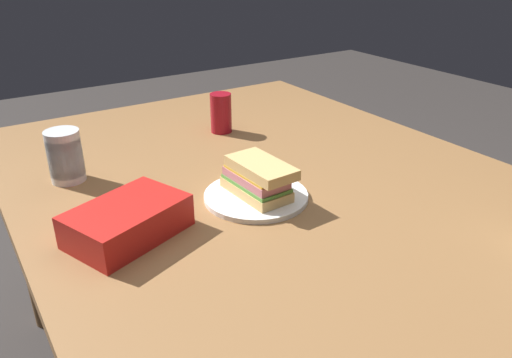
# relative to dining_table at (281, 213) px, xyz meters

# --- Properties ---
(dining_table) EXTENTS (1.69, 1.19, 0.74)m
(dining_table) POSITION_rel_dining_table_xyz_m (0.00, 0.00, 0.00)
(dining_table) COLOR olive
(dining_table) RESTS_ON ground_plane
(paper_plate) EXTENTS (0.24, 0.24, 0.01)m
(paper_plate) POSITION_rel_dining_table_xyz_m (0.02, -0.09, 0.08)
(paper_plate) COLOR white
(paper_plate) RESTS_ON dining_table
(sandwich) EXTENTS (0.19, 0.11, 0.08)m
(sandwich) POSITION_rel_dining_table_xyz_m (0.02, -0.08, 0.13)
(sandwich) COLOR #DBB26B
(sandwich) RESTS_ON paper_plate
(soda_can_red) EXTENTS (0.07, 0.07, 0.12)m
(soda_can_red) POSITION_rel_dining_table_xyz_m (-0.42, 0.07, 0.14)
(soda_can_red) COLOR maroon
(soda_can_red) RESTS_ON dining_table
(chip_bag) EXTENTS (0.22, 0.27, 0.07)m
(chip_bag) POSITION_rel_dining_table_xyz_m (0.01, -0.39, 0.11)
(chip_bag) COLOR red
(chip_bag) RESTS_ON dining_table
(plastic_cup_stack) EXTENTS (0.08, 0.08, 0.13)m
(plastic_cup_stack) POSITION_rel_dining_table_xyz_m (-0.32, -0.43, 0.14)
(plastic_cup_stack) COLOR silver
(plastic_cup_stack) RESTS_ON dining_table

